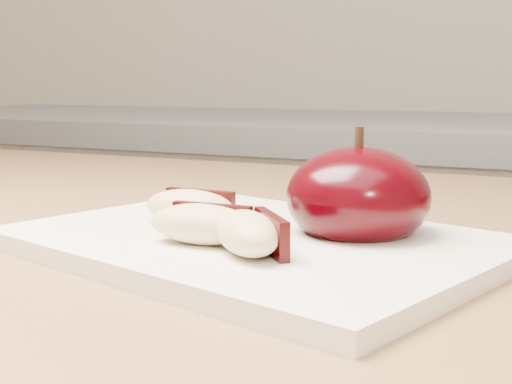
% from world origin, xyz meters
% --- Properties ---
extents(cutting_board, '(0.32, 0.27, 0.01)m').
position_xyz_m(cutting_board, '(0.00, 0.40, 0.91)').
color(cutting_board, white).
rests_on(cutting_board, island_counter).
extents(apple_half, '(0.11, 0.11, 0.07)m').
position_xyz_m(apple_half, '(0.05, 0.44, 0.93)').
color(apple_half, black).
rests_on(apple_half, cutting_board).
extents(apple_wedge_a, '(0.06, 0.03, 0.02)m').
position_xyz_m(apple_wedge_a, '(-0.05, 0.41, 0.92)').
color(apple_wedge_a, '#D4BA87').
rests_on(apple_wedge_a, cutting_board).
extents(apple_wedge_b, '(0.06, 0.03, 0.02)m').
position_xyz_m(apple_wedge_b, '(-0.01, 0.37, 0.92)').
color(apple_wedge_b, '#D4BA87').
rests_on(apple_wedge_b, cutting_board).
extents(apple_wedge_c, '(0.06, 0.07, 0.02)m').
position_xyz_m(apple_wedge_c, '(0.02, 0.36, 0.92)').
color(apple_wedge_c, '#D4BA87').
rests_on(apple_wedge_c, cutting_board).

